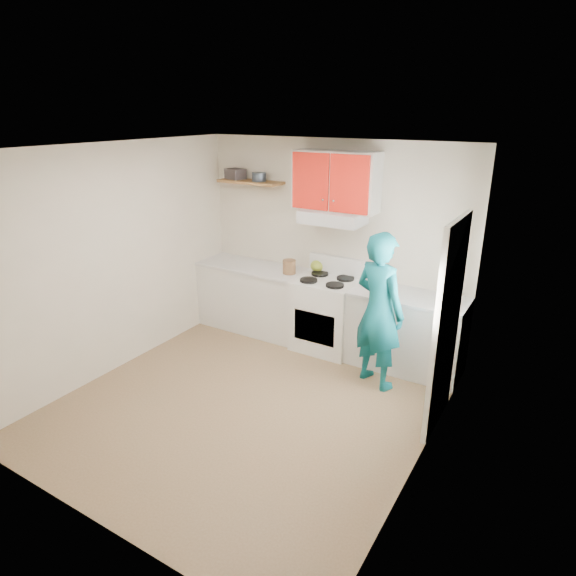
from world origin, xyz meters
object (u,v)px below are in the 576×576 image
Objects in this scene: kettle at (317,266)px; person at (379,311)px; stove at (326,314)px; tin at (259,177)px; crock at (289,268)px.

person is at bearing -52.73° from kettle.
tin is (-1.11, 0.16, 1.63)m from stove.
kettle is (-0.27, 0.25, 0.54)m from stove.
person is at bearing -18.35° from tin.
tin is 0.92× the size of crock.
tin reaches higher than crock.
kettle is 0.90× the size of crock.
tin is 1.01× the size of kettle.
tin is at bearing 3.46° from person.
stove is 4.95× the size of tin.
tin is 0.11× the size of person.
kettle reaches higher than stove.
crock is at bearing -155.48° from kettle.
crock reaches higher than kettle.
kettle is at bearing 137.27° from stove.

